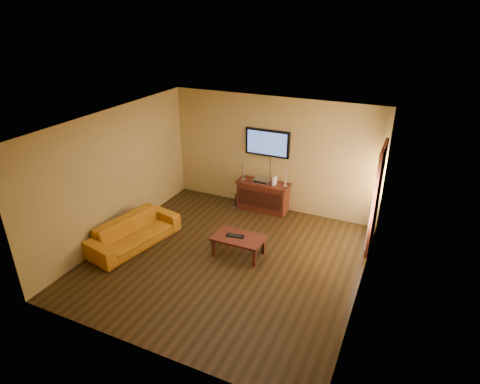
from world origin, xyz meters
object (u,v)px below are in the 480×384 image
Objects in this scene: game_console at (275,181)px; bottle at (232,209)px; speaker_right at (285,180)px; av_receiver at (263,181)px; speaker_left at (244,172)px; coffee_table at (239,239)px; subwoofer at (240,200)px; television at (267,143)px; sofa at (134,228)px; media_console at (263,196)px; keyboard at (235,236)px.

game_console reaches higher than bottle.
av_receiver is (-0.55, -0.03, -0.11)m from speaker_right.
speaker_left is at bearing 75.05° from bottle.
coffee_table reaches higher than subwoofer.
television reaches higher than speaker_left.
speaker_right is (1.03, 0.07, -0.03)m from speaker_left.
sofa is at bearing -119.89° from av_receiver.
av_receiver is at bearing 98.55° from coffee_table.
speaker_left is (-0.49, -0.03, 0.54)m from media_console.
bottle is (-0.58, -0.45, -0.67)m from av_receiver.
keyboard reaches higher than subwoofer.
coffee_table is at bearing -82.70° from television.
sofa is at bearing -165.47° from keyboard.
speaker_right is 1.45m from bottle.
bottle is (-0.88, 1.56, -0.26)m from coffee_table.
media_console reaches higher than bottle.
game_console reaches higher than av_receiver.
sofa reaches higher than subwoofer.
bottle is (-0.89, -0.41, -0.73)m from game_console.
sofa reaches higher than media_console.
speaker_left reaches higher than keyboard.
keyboard is (0.23, -2.01, -0.34)m from av_receiver.
sofa is 2.11m from keyboard.
av_receiver is 1.83× the size of game_console.
bottle is at bearing -144.50° from game_console.
media_console is at bearing 96.02° from keyboard.
game_console reaches higher than subwoofer.
speaker_left is 0.79m from subwoofer.
sofa is 9.29× the size of game_console.
coffee_table is 2.07m from av_receiver.
bottle is at bearing -104.95° from speaker_left.
speaker_right is (0.53, -0.16, -0.76)m from television.
coffee_table is at bearing -75.89° from av_receiver.
keyboard is (-0.32, -2.04, -0.45)m from speaker_right.
speaker_left is 2.06× the size of bottle.
game_console is at bearing 0.37° from speaker_left.
television reaches higher than speaker_right.
speaker_left is 1.08× the size of keyboard.
sofa is 5.24× the size of keyboard.
keyboard is (2.04, 0.53, 0.04)m from sofa.
speaker_right is (2.36, 2.56, 0.49)m from sofa.
bottle is (0.01, -0.46, -0.03)m from subwoofer.
bottle is 1.79m from keyboard.
subwoofer is at bearing -172.61° from game_console.
television is 2.56m from coffee_table.
bottle is at bearing -108.22° from subwoofer.
speaker_right is (0.53, 0.04, 0.51)m from media_console.
media_console reaches higher than coffee_table.
keyboard is (0.71, -1.97, -0.48)m from speaker_left.
game_console is (2.12, 2.50, 0.44)m from sofa.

